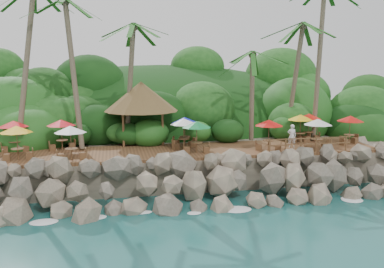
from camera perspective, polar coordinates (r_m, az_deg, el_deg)
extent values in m
plane|color=#19514F|center=(22.84, 2.99, -10.90)|extent=(140.00, 140.00, 0.00)
cube|color=gray|center=(37.76, -2.96, -1.08)|extent=(32.00, 25.20, 2.10)
ellipsoid|color=#143811|center=(45.27, -4.33, -0.69)|extent=(44.80, 28.00, 15.40)
cube|color=brown|center=(27.87, 0.00, -2.43)|extent=(26.00, 5.00, 0.20)
ellipsoid|color=white|center=(22.78, -20.22, -11.46)|extent=(1.20, 0.80, 0.06)
ellipsoid|color=white|center=(22.49, -12.50, -11.36)|extent=(1.20, 0.80, 0.06)
ellipsoid|color=white|center=(22.60, -4.73, -11.06)|extent=(1.20, 0.80, 0.06)
ellipsoid|color=white|center=(23.10, 2.81, -10.57)|extent=(1.20, 0.80, 0.06)
ellipsoid|color=white|center=(23.97, 9.89, -9.95)|extent=(1.20, 0.80, 0.06)
ellipsoid|color=white|center=(25.17, 16.36, -9.25)|extent=(1.20, 0.80, 0.06)
ellipsoid|color=white|center=(26.66, 22.15, -8.53)|extent=(1.20, 0.80, 0.06)
cylinder|color=brown|center=(29.15, -16.41, 8.16)|extent=(1.31, 2.31, 10.22)
cylinder|color=brown|center=(29.85, -22.43, 8.68)|extent=(1.82, 2.45, 11.03)
cylinder|color=brown|center=(30.01, -8.77, 6.84)|extent=(1.18, 1.11, 8.65)
ellipsoid|color=#23601E|center=(30.13, -8.98, 15.09)|extent=(6.00, 6.00, 2.40)
cylinder|color=brown|center=(31.42, 8.47, 5.21)|extent=(0.59, 0.59, 6.76)
ellipsoid|color=#23601E|center=(31.36, 8.62, 11.38)|extent=(6.00, 6.00, 2.40)
cylinder|color=brown|center=(32.95, 17.51, 9.52)|extent=(1.33, 1.42, 11.84)
cylinder|color=brown|center=(32.98, 14.32, 7.15)|extent=(1.08, 1.40, 8.95)
ellipsoid|color=#23601E|center=(33.12, 14.64, 14.92)|extent=(6.00, 6.00, 2.40)
cylinder|color=brown|center=(28.99, -9.67, 0.50)|extent=(0.16, 0.16, 2.40)
cylinder|color=brown|center=(29.19, -4.17, 0.68)|extent=(0.16, 0.16, 2.40)
cylinder|color=brown|center=(31.76, -9.82, 1.27)|extent=(0.16, 0.16, 2.40)
cylinder|color=brown|center=(31.94, -4.80, 1.42)|extent=(0.16, 0.16, 2.40)
cone|color=brown|center=(30.19, -7.21, 5.31)|extent=(5.49, 5.49, 2.20)
cylinder|color=brown|center=(28.97, -1.01, -1.08)|extent=(0.07, 0.07, 0.69)
cylinder|color=brown|center=(28.90, -1.01, -0.39)|extent=(0.78, 0.78, 0.05)
cylinder|color=brown|center=(28.85, -1.02, 0.24)|extent=(0.05, 0.05, 2.05)
cone|color=#0D17B5|center=(28.72, -1.02, 1.99)|extent=(1.96, 1.96, 0.42)
cube|color=brown|center=(29.16, -2.25, -1.28)|extent=(0.52, 0.52, 0.43)
cube|color=brown|center=(28.83, 0.24, -1.40)|extent=(0.52, 0.52, 0.43)
cylinder|color=brown|center=(31.60, 15.01, -0.52)|extent=(0.07, 0.07, 0.69)
cylinder|color=brown|center=(31.54, 15.03, 0.11)|extent=(0.78, 0.78, 0.05)
cylinder|color=brown|center=(31.49, 15.06, 0.70)|extent=(0.05, 0.05, 2.05)
cone|color=yellow|center=(31.37, 15.13, 2.29)|extent=(1.96, 1.96, 0.42)
cube|color=brown|center=(31.21, 14.07, -0.85)|extent=(0.47, 0.47, 0.43)
cube|color=brown|center=(32.04, 15.90, -0.67)|extent=(0.47, 0.47, 0.43)
cylinder|color=brown|center=(29.04, -17.88, -1.52)|extent=(0.07, 0.07, 0.69)
cylinder|color=brown|center=(28.98, -17.91, -0.83)|extent=(0.78, 0.78, 0.05)
cylinder|color=brown|center=(28.93, -17.94, -0.19)|extent=(0.05, 0.05, 2.05)
cone|color=red|center=(28.80, -18.03, 1.55)|extent=(1.96, 1.96, 0.42)
cube|color=brown|center=(28.97, -19.13, -1.87)|extent=(0.49, 0.49, 0.43)
cube|color=brown|center=(29.18, -16.60, -1.66)|extent=(0.49, 0.49, 0.43)
cylinder|color=brown|center=(26.96, -23.38, -2.66)|extent=(0.07, 0.07, 0.69)
cylinder|color=brown|center=(26.89, -23.43, -1.92)|extent=(0.78, 0.78, 0.05)
cylinder|color=brown|center=(26.84, -23.48, -1.24)|extent=(0.05, 0.05, 2.05)
cone|color=yellow|center=(26.70, -23.60, 0.63)|extent=(1.96, 1.96, 0.42)
cube|color=brown|center=(27.05, -24.74, -3.00)|extent=(0.44, 0.44, 0.43)
cube|color=brown|center=(26.94, -21.98, -2.86)|extent=(0.44, 0.44, 0.43)
cylinder|color=brown|center=(31.97, 21.33, -0.74)|extent=(0.07, 0.07, 0.69)
cylinder|color=brown|center=(31.91, 21.37, -0.11)|extent=(0.78, 0.78, 0.05)
cylinder|color=brown|center=(31.86, 21.40, 0.47)|extent=(0.05, 0.05, 2.05)
cone|color=red|center=(31.75, 21.50, 2.05)|extent=(1.96, 1.96, 0.42)
cube|color=brown|center=(31.47, 20.62, -1.09)|extent=(0.51, 0.51, 0.43)
cube|color=brown|center=(32.52, 21.99, -0.85)|extent=(0.51, 0.51, 0.43)
cylinder|color=brown|center=(25.82, -16.67, -2.78)|extent=(0.07, 0.07, 0.69)
cylinder|color=brown|center=(25.75, -16.71, -2.01)|extent=(0.78, 0.78, 0.05)
cylinder|color=brown|center=(25.69, -16.74, -1.30)|extent=(0.05, 0.05, 2.05)
cone|color=white|center=(25.55, -16.84, 0.66)|extent=(1.96, 1.96, 0.42)
cube|color=brown|center=(25.83, -18.10, -3.15)|extent=(0.44, 0.44, 0.43)
cube|color=brown|center=(25.89, -15.21, -2.98)|extent=(0.44, 0.44, 0.43)
cylinder|color=brown|center=(28.02, 10.74, -1.61)|extent=(0.07, 0.07, 0.69)
cylinder|color=brown|center=(27.96, 10.77, -0.89)|extent=(0.78, 0.78, 0.05)
cylinder|color=brown|center=(27.90, 10.79, -0.24)|extent=(0.05, 0.05, 2.05)
cone|color=red|center=(27.77, 10.84, 1.57)|extent=(1.96, 1.96, 0.42)
cube|color=brown|center=(28.09, 9.41, -1.81)|extent=(0.52, 0.52, 0.43)
cube|color=brown|center=(28.03, 12.07, -1.92)|extent=(0.52, 0.52, 0.43)
cylinder|color=brown|center=(28.22, -1.16, -1.37)|extent=(0.07, 0.07, 0.69)
cylinder|color=brown|center=(28.15, -1.16, -0.66)|extent=(0.78, 0.78, 0.05)
cylinder|color=brown|center=(28.10, -1.16, 0.00)|extent=(0.05, 0.05, 2.05)
cone|color=white|center=(27.97, -1.17, 1.79)|extent=(1.96, 1.96, 0.42)
cube|color=brown|center=(27.93, -2.32, -1.76)|extent=(0.50, 0.50, 0.43)
cube|color=brown|center=(28.57, -0.02, -1.50)|extent=(0.50, 0.50, 0.43)
cylinder|color=brown|center=(29.29, 17.24, -1.39)|extent=(0.07, 0.07, 0.69)
cylinder|color=brown|center=(29.23, 17.27, -0.71)|extent=(0.78, 0.78, 0.05)
cylinder|color=brown|center=(29.17, 17.30, -0.08)|extent=(0.05, 0.05, 2.05)
cone|color=silver|center=(29.05, 17.39, 1.64)|extent=(1.96, 1.96, 0.42)
cube|color=brown|center=(29.01, 16.09, -1.70)|extent=(0.39, 0.39, 0.43)
cube|color=brown|center=(29.63, 18.34, -1.59)|extent=(0.39, 0.39, 0.43)
cylinder|color=brown|center=(32.41, 16.09, -0.33)|extent=(0.07, 0.07, 0.69)
cylinder|color=brown|center=(32.36, 16.12, 0.29)|extent=(0.78, 0.78, 0.05)
cylinder|color=brown|center=(32.31, 16.15, 0.86)|extent=(0.05, 0.05, 2.05)
cone|color=red|center=(32.20, 16.22, 2.42)|extent=(1.96, 1.96, 0.42)
cube|color=brown|center=(32.31, 14.95, -0.54)|extent=(0.48, 0.48, 0.43)
cube|color=brown|center=(32.57, 17.21, -0.57)|extent=(0.48, 0.48, 0.43)
cylinder|color=brown|center=(26.79, 0.65, -1.95)|extent=(0.07, 0.07, 0.69)
cylinder|color=brown|center=(26.72, 0.65, -1.20)|extent=(0.78, 0.78, 0.05)
cylinder|color=brown|center=(26.66, 0.65, -0.51)|extent=(0.05, 0.05, 2.05)
cone|color=#0C7432|center=(26.52, 0.65, 1.37)|extent=(1.96, 1.96, 0.42)
cube|color=brown|center=(26.76, -0.75, -2.24)|extent=(0.43, 0.43, 0.43)
cube|color=brown|center=(26.88, 2.03, -2.20)|extent=(0.43, 0.43, 0.43)
cylinder|color=brown|center=(29.56, -23.72, -1.68)|extent=(0.07, 0.07, 0.69)
cylinder|color=brown|center=(29.50, -23.77, -1.00)|extent=(0.78, 0.78, 0.05)
cylinder|color=brown|center=(29.44, -23.81, -0.38)|extent=(0.05, 0.05, 2.05)
cone|color=red|center=(29.32, -23.92, 1.33)|extent=(1.96, 1.96, 0.42)
cube|color=brown|center=(29.59, -24.97, -2.01)|extent=(0.47, 0.47, 0.43)
cube|color=brown|center=(29.58, -22.44, -1.84)|extent=(0.47, 0.47, 0.43)
cylinder|color=brown|center=(26.89, 10.95, -1.74)|extent=(0.10, 0.10, 1.00)
cylinder|color=brown|center=(27.32, 13.09, -1.64)|extent=(0.10, 0.10, 1.00)
cylinder|color=brown|center=(27.78, 15.16, -1.54)|extent=(0.10, 0.10, 1.00)
cylinder|color=brown|center=(28.29, 17.16, -1.44)|extent=(0.10, 0.10, 1.00)
cylinder|color=brown|center=(28.82, 19.08, -1.35)|extent=(0.10, 0.10, 1.00)
cylinder|color=brown|center=(29.39, 20.94, -1.25)|extent=(0.10, 0.10, 1.00)
cube|color=brown|center=(27.95, 16.21, -0.59)|extent=(6.10, 0.06, 0.06)
cube|color=brown|center=(28.02, 16.17, -1.39)|extent=(6.10, 0.06, 0.06)
imported|color=white|center=(29.35, 13.94, -0.26)|extent=(0.70, 0.57, 1.66)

